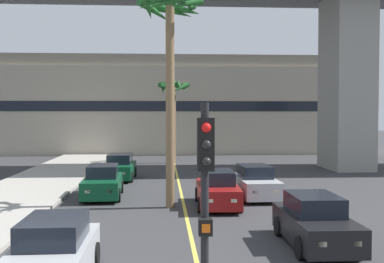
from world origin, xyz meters
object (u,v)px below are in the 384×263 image
at_px(palm_tree_near_median, 170,35).
at_px(car_queue_second, 315,222).
at_px(car_queue_third, 255,183).
at_px(car_queue_fourth, 217,190).
at_px(car_queue_sixth, 120,168).
at_px(palm_tree_mid_median, 174,98).
at_px(car_queue_front, 53,254).
at_px(traffic_light_median_near, 205,205).
at_px(car_queue_fifth, 103,183).

bearing_deg(palm_tree_near_median, car_queue_second, -55.02).
bearing_deg(car_queue_third, car_queue_fourth, -135.48).
distance_m(car_queue_fourth, car_queue_sixth, 10.15).
distance_m(car_queue_third, palm_tree_mid_median, 17.33).
relative_size(car_queue_front, palm_tree_mid_median, 0.61).
bearing_deg(traffic_light_median_near, car_queue_second, 60.93).
xyz_separation_m(car_queue_third, traffic_light_median_near, (-3.80, -15.51, 1.99)).
bearing_deg(palm_tree_mid_median, palm_tree_near_median, -91.74).
bearing_deg(palm_tree_mid_median, car_queue_front, -97.25).
bearing_deg(palm_tree_near_median, palm_tree_mid_median, 88.26).
bearing_deg(car_queue_fourth, car_queue_second, -70.15).
relative_size(car_queue_second, traffic_light_median_near, 0.98).
bearing_deg(car_queue_fourth, car_queue_front, -118.73).
height_order(car_queue_sixth, palm_tree_mid_median, palm_tree_mid_median).
relative_size(car_queue_second, car_queue_sixth, 0.99).
relative_size(car_queue_second, car_queue_third, 0.99).
xyz_separation_m(car_queue_fourth, car_queue_sixth, (-5.04, 8.81, 0.00)).
distance_m(car_queue_second, traffic_light_median_near, 8.49).
bearing_deg(car_queue_second, car_queue_sixth, 115.83).
bearing_deg(car_queue_second, palm_tree_near_median, 124.98).
relative_size(car_queue_third, car_queue_fourth, 1.00).
bearing_deg(car_queue_third, car_queue_sixth, 136.22).
relative_size(car_queue_third, car_queue_sixth, 1.00).
distance_m(car_queue_sixth, palm_tree_mid_median, 11.16).
bearing_deg(car_queue_third, palm_tree_mid_median, 102.22).
xyz_separation_m(car_queue_fourth, palm_tree_near_median, (-2.04, -0.11, 6.69)).
height_order(car_queue_front, car_queue_third, same).
distance_m(car_queue_sixth, traffic_light_median_near, 22.63).
bearing_deg(palm_tree_mid_median, car_queue_second, -81.35).
bearing_deg(car_queue_third, palm_tree_near_median, -152.52).
xyz_separation_m(car_queue_fifth, car_queue_sixth, (0.24, 6.26, 0.00)).
bearing_deg(car_queue_front, palm_tree_mid_median, 82.75).
xyz_separation_m(car_queue_front, car_queue_fifth, (-0.31, 11.61, 0.00)).
bearing_deg(palm_tree_mid_median, traffic_light_median_near, -90.48).
bearing_deg(car_queue_fourth, traffic_light_median_near, -97.38).
xyz_separation_m(car_queue_front, car_queue_fourth, (4.97, 9.06, 0.00)).
relative_size(car_queue_fifth, traffic_light_median_near, 0.99).
xyz_separation_m(car_queue_second, palm_tree_near_median, (-4.31, 6.16, 6.69)).
relative_size(car_queue_front, traffic_light_median_near, 0.98).
relative_size(car_queue_fifth, palm_tree_mid_median, 0.62).
height_order(traffic_light_median_near, palm_tree_near_median, palm_tree_near_median).
bearing_deg(palm_tree_near_median, car_queue_sixth, 108.53).
xyz_separation_m(car_queue_fourth, traffic_light_median_near, (-1.75, -13.49, 1.99)).
bearing_deg(traffic_light_median_near, car_queue_third, 76.23).
relative_size(car_queue_fourth, car_queue_fifth, 1.00).
bearing_deg(palm_tree_near_median, traffic_light_median_near, -88.73).
bearing_deg(car_queue_sixth, traffic_light_median_near, -81.61).
xyz_separation_m(traffic_light_median_near, palm_tree_near_median, (-0.30, 13.38, 4.69)).
bearing_deg(car_queue_fifth, traffic_light_median_near, -77.58).
bearing_deg(palm_tree_mid_median, car_queue_fifth, -103.52).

